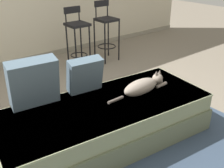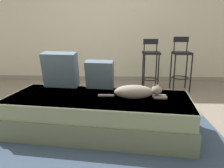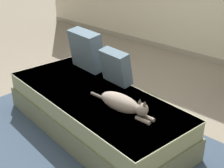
% 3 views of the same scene
% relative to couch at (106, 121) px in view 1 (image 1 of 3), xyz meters
% --- Properties ---
extents(ground_plane, '(16.00, 16.00, 0.00)m').
position_rel_couch_xyz_m(ground_plane, '(0.00, 0.40, -0.21)').
color(ground_plane, slate).
rests_on(ground_plane, ground).
extents(wall_baseboard_trim, '(8.00, 0.02, 0.09)m').
position_rel_couch_xyz_m(wall_baseboard_trim, '(0.00, 2.60, -0.17)').
color(wall_baseboard_trim, gray).
rests_on(wall_baseboard_trim, ground).
extents(area_rug, '(2.75, 1.95, 0.01)m').
position_rel_couch_xyz_m(area_rug, '(0.00, -0.30, -0.21)').
color(area_rug, '#334256').
rests_on(area_rug, ground).
extents(couch, '(2.13, 1.08, 0.41)m').
position_rel_couch_xyz_m(couch, '(0.00, 0.00, 0.00)').
color(couch, '#636B50').
rests_on(couch, ground).
extents(throw_pillow_corner, '(0.46, 0.27, 0.45)m').
position_rel_couch_xyz_m(throw_pillow_corner, '(-0.52, 0.39, 0.43)').
color(throw_pillow_corner, '#4C6070').
rests_on(throw_pillow_corner, couch).
extents(throw_pillow_middle, '(0.36, 0.23, 0.36)m').
position_rel_couch_xyz_m(throw_pillow_middle, '(-0.01, 0.33, 0.39)').
color(throw_pillow_middle, '#4C6070').
rests_on(throw_pillow_middle, couch).
extents(cat, '(0.74, 0.18, 0.19)m').
position_rel_couch_xyz_m(cat, '(0.42, -0.06, 0.28)').
color(cat, gray).
rests_on(cat, couch).
extents(bar_stool_near_window, '(0.32, 0.32, 0.96)m').
position_rel_couch_xyz_m(bar_stool_near_window, '(0.81, 1.81, 0.37)').
color(bar_stool_near_window, black).
rests_on(bar_stool_near_window, ground).
extents(bar_stool_by_doorway, '(0.33, 0.33, 1.01)m').
position_rel_couch_xyz_m(bar_stool_by_doorway, '(1.37, 1.81, 0.36)').
color(bar_stool_by_doorway, black).
rests_on(bar_stool_by_doorway, ground).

